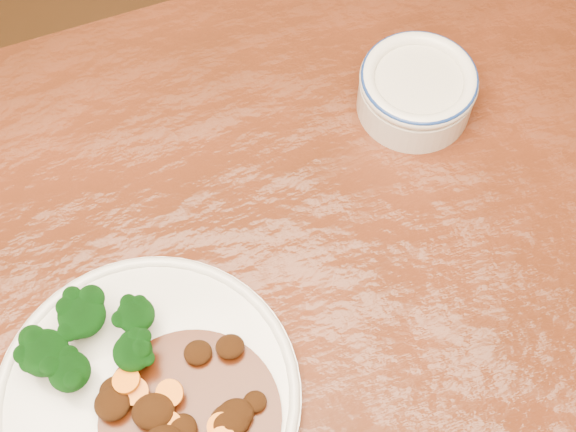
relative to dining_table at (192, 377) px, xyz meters
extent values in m
cube|color=#57210F|center=(0.00, 0.00, 0.06)|extent=(1.61, 1.10, 0.04)
cylinder|color=#371C0D|center=(0.63, 0.48, -0.32)|extent=(0.06, 0.06, 0.71)
cylinder|color=silver|center=(-0.04, -0.04, 0.09)|extent=(0.30, 0.30, 0.01)
torus|color=silver|center=(-0.04, -0.04, 0.09)|extent=(0.29, 0.29, 0.01)
cylinder|color=#6E984E|center=(-0.12, 0.01, 0.10)|extent=(0.01, 0.01, 0.02)
ellipsoid|color=black|center=(-0.12, 0.01, 0.13)|extent=(0.05, 0.05, 0.04)
cylinder|color=#6E984E|center=(-0.04, 0.03, 0.10)|extent=(0.01, 0.01, 0.02)
ellipsoid|color=black|center=(-0.04, 0.03, 0.12)|extent=(0.04, 0.04, 0.03)
cylinder|color=#6E984E|center=(-0.10, -0.01, 0.10)|extent=(0.01, 0.01, 0.02)
ellipsoid|color=black|center=(-0.10, -0.01, 0.12)|extent=(0.04, 0.04, 0.03)
cylinder|color=#6E984E|center=(-0.04, 0.00, 0.10)|extent=(0.01, 0.01, 0.02)
ellipsoid|color=black|center=(-0.04, 0.00, 0.12)|extent=(0.04, 0.04, 0.03)
cylinder|color=#6E984E|center=(-0.09, 0.04, 0.10)|extent=(0.01, 0.01, 0.02)
ellipsoid|color=black|center=(-0.09, 0.04, 0.13)|extent=(0.05, 0.05, 0.04)
cylinder|color=#451807|center=(0.00, -0.07, 0.10)|extent=(0.17, 0.17, 0.00)
ellipsoid|color=black|center=(0.02, -0.01, 0.10)|extent=(0.03, 0.03, 0.01)
ellipsoid|color=black|center=(-0.03, -0.06, 0.11)|extent=(0.04, 0.03, 0.02)
ellipsoid|color=black|center=(0.05, -0.01, 0.11)|extent=(0.03, 0.03, 0.01)
ellipsoid|color=black|center=(0.04, -0.08, 0.11)|extent=(0.03, 0.03, 0.02)
ellipsoid|color=black|center=(-0.07, -0.04, 0.11)|extent=(0.03, 0.03, 0.02)
ellipsoid|color=black|center=(-0.01, -0.08, 0.10)|extent=(0.03, 0.03, 0.01)
ellipsoid|color=black|center=(0.06, -0.07, 0.10)|extent=(0.02, 0.02, 0.01)
ellipsoid|color=black|center=(-0.06, -0.03, 0.10)|extent=(0.03, 0.02, 0.01)
ellipsoid|color=black|center=(-0.07, -0.03, 0.10)|extent=(0.03, 0.03, 0.02)
ellipsoid|color=black|center=(0.03, -0.08, 0.11)|extent=(0.04, 0.03, 0.02)
cylinder|color=orange|center=(-0.05, -0.04, 0.11)|extent=(0.03, 0.03, 0.01)
cylinder|color=orange|center=(0.02, -0.09, 0.11)|extent=(0.04, 0.04, 0.01)
cylinder|color=orange|center=(-0.02, -0.05, 0.11)|extent=(0.04, 0.04, 0.01)
cylinder|color=orange|center=(-0.05, -0.03, 0.12)|extent=(0.04, 0.04, 0.01)
cylinder|color=orange|center=(-0.02, -0.07, 0.11)|extent=(0.03, 0.03, 0.01)
cylinder|color=silver|center=(0.31, 0.24, 0.10)|extent=(0.13, 0.13, 0.04)
cylinder|color=beige|center=(0.31, 0.24, 0.13)|extent=(0.10, 0.10, 0.01)
torus|color=silver|center=(0.31, 0.24, 0.13)|extent=(0.13, 0.13, 0.02)
torus|color=navy|center=(0.31, 0.24, 0.14)|extent=(0.13, 0.13, 0.01)
camera|label=1|loc=(0.04, -0.27, 0.85)|focal=50.00mm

